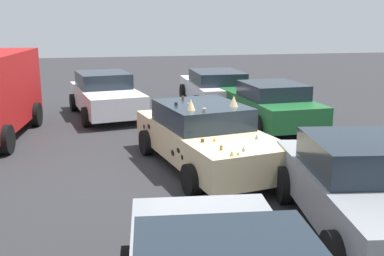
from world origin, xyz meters
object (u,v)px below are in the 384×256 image
Objects in this scene: parked_sedan_near_right at (105,95)px; parked_sedan_far_left at (269,104)px; parked_sedan_far_right at (215,88)px; parked_sedan_behind_right at (367,188)px; art_car_decorated at (205,136)px.

parked_sedan_far_left is (-2.57, -4.78, -0.02)m from parked_sedan_near_right.
parked_sedan_near_right reaches higher than parked_sedan_far_left.
parked_sedan_far_right is at bearing 92.00° from parked_sedan_near_right.
parked_sedan_behind_right is 10.47m from parked_sedan_far_right.
parked_sedan_near_right is (5.94, 2.00, 0.02)m from art_car_decorated.
parked_sedan_far_left reaches higher than parked_sedan_far_right.
parked_sedan_behind_right is 0.95× the size of parked_sedan_far_left.
parked_sedan_far_left is at bearing 179.40° from parked_sedan_behind_right.
art_car_decorated reaches higher than parked_sedan_far_left.
parked_sedan_behind_right is at bearing 167.74° from parked_sedan_far_left.
parked_sedan_far_left is (-3.45, -0.77, -0.01)m from parked_sedan_far_right.
parked_sedan_near_right reaches higher than parked_sedan_far_right.
parked_sedan_far_right is at bearing -173.39° from parked_sedan_behind_right.
art_car_decorated is 1.07× the size of parked_sedan_near_right.
parked_sedan_near_right is 1.00× the size of parked_sedan_far_left.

